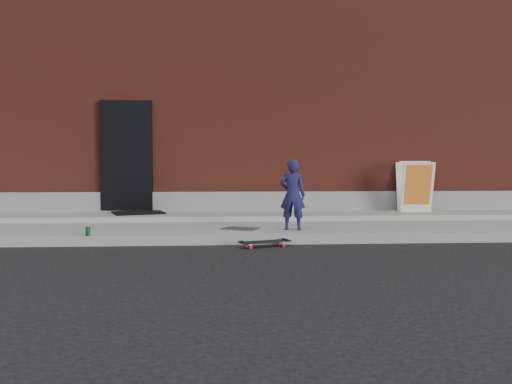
{
  "coord_description": "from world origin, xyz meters",
  "views": [
    {
      "loc": [
        -0.58,
        -7.45,
        1.19
      ],
      "look_at": [
        -0.07,
        0.8,
        0.76
      ],
      "focal_mm": 35.0,
      "sensor_mm": 36.0,
      "label": 1
    }
  ],
  "objects": [
    {
      "name": "pizza_sign",
      "position": [
        3.32,
        2.58,
        0.77
      ],
      "size": [
        0.7,
        0.8,
        1.04
      ],
      "color": "white",
      "rests_on": "apron"
    },
    {
      "name": "doormat",
      "position": [
        -2.3,
        2.52,
        0.26
      ],
      "size": [
        1.15,
        1.05,
        0.03
      ],
      "primitive_type": "cube",
      "rotation": [
        0.0,
        0.0,
        0.35
      ],
      "color": "black",
      "rests_on": "apron"
    },
    {
      "name": "ground",
      "position": [
        0.0,
        0.0,
        0.0
      ],
      "size": [
        80.0,
        80.0,
        0.0
      ],
      "primitive_type": "plane",
      "color": "black",
      "rests_on": "ground"
    },
    {
      "name": "utility_plate",
      "position": [
        -0.33,
        0.7,
        0.16
      ],
      "size": [
        0.66,
        0.57,
        0.02
      ],
      "primitive_type": "cube",
      "rotation": [
        0.0,
        0.0,
        -0.44
      ],
      "color": "#4E4D52",
      "rests_on": "sidewalk"
    },
    {
      "name": "child",
      "position": [
        0.51,
        0.57,
        0.72
      ],
      "size": [
        0.48,
        0.38,
        1.14
      ],
      "primitive_type": "imported",
      "rotation": [
        0.0,
        0.0,
        2.87
      ],
      "color": "#191A48",
      "rests_on": "sidewalk"
    },
    {
      "name": "apron",
      "position": [
        0.0,
        2.4,
        0.2
      ],
      "size": [
        20.0,
        1.2,
        0.1
      ],
      "primitive_type": "cube",
      "color": "gray",
      "rests_on": "sidewalk"
    },
    {
      "name": "sidewalk",
      "position": [
        0.0,
        1.5,
        0.07
      ],
      "size": [
        20.0,
        3.0,
        0.15
      ],
      "primitive_type": "cube",
      "color": "gray",
      "rests_on": "ground"
    },
    {
      "name": "soda_can",
      "position": [
        -2.62,
        0.05,
        0.22
      ],
      "size": [
        0.07,
        0.07,
        0.13
      ],
      "primitive_type": "cylinder",
      "rotation": [
        0.0,
        0.0,
        0.01
      ],
      "color": "#198143",
      "rests_on": "sidewalk"
    },
    {
      "name": "building",
      "position": [
        -0.0,
        6.99,
        2.5
      ],
      "size": [
        20.0,
        8.1,
        5.0
      ],
      "color": "maroon",
      "rests_on": "ground"
    },
    {
      "name": "skateboard",
      "position": [
        0.0,
        -0.2,
        0.07
      ],
      "size": [
        0.78,
        0.43,
        0.09
      ],
      "color": "#B31312",
      "rests_on": "ground"
    }
  ]
}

